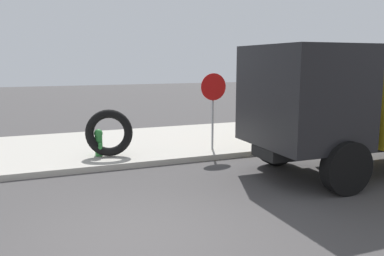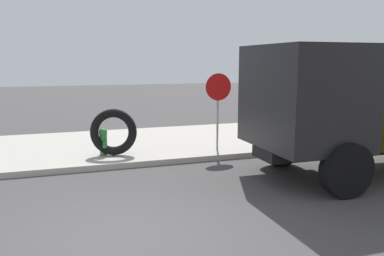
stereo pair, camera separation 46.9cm
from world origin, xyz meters
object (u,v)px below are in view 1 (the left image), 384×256
fire_hydrant (99,142)px  loose_tire (109,133)px  dump_truck_yellow (381,105)px  stop_sign (213,97)px

fire_hydrant → loose_tire: size_ratio=0.58×
loose_tire → fire_hydrant: bearing=152.7°
fire_hydrant → dump_truck_yellow: (6.29, -3.35, 1.08)m
stop_sign → dump_truck_yellow: 4.30m
fire_hydrant → stop_sign: bearing=-6.9°
stop_sign → dump_truck_yellow: dump_truck_yellow is taller
loose_tire → dump_truck_yellow: (6.03, -3.22, 0.83)m
fire_hydrant → loose_tire: 0.38m
fire_hydrant → dump_truck_yellow: dump_truck_yellow is taller
loose_tire → stop_sign: 3.05m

